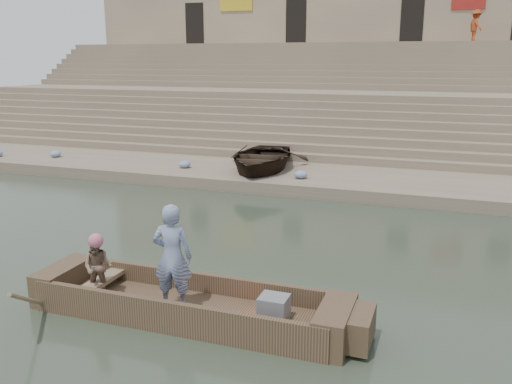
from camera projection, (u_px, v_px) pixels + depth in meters
The scene contains 14 objects.
ground at pixel (100, 247), 12.74m from camera, with size 120.00×120.00×0.00m, color #2A3628.
lower_landing at pixel (229, 173), 20.01m from camera, with size 32.00×4.00×0.40m, color gray.
mid_landing at pixel (287, 120), 26.58m from camera, with size 32.00×3.00×2.80m, color gray.
upper_landing at pixel (320, 88), 32.69m from camera, with size 32.00×3.00×5.20m, color gray.
ghat_steps at pixel (296, 109), 28.03m from camera, with size 32.00×11.00×5.20m.
building_wall at pixel (335, 38), 35.63m from camera, with size 32.00×5.07×11.20m.
main_rowboat at pixel (188, 311), 9.28m from camera, with size 5.00×1.30×0.22m, color brown.
rowboat_trim at pixel (198, 303), 9.15m from camera, with size 6.04×2.63×1.75m.
standing_man at pixel (172, 257), 8.94m from camera, with size 0.66×0.44×1.82m, color navy.
rowing_man at pixel (98, 267), 9.51m from camera, with size 0.53×0.41×1.08m, color #2A8060.
television at pixel (273, 308), 8.70m from camera, with size 0.46×0.42×0.40m.
beached_rowboat at pixel (261, 158), 19.51m from camera, with size 3.08×4.31×0.89m, color #2D2116.
pedestrian at pixel (476, 26), 29.09m from camera, with size 1.08×0.62×1.67m, color #993C19.
cloth_bundles at pixel (125, 161), 20.60m from camera, with size 13.28×1.16×0.26m.
Camera 1 is at (7.50, -10.13, 4.32)m, focal length 37.98 mm.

